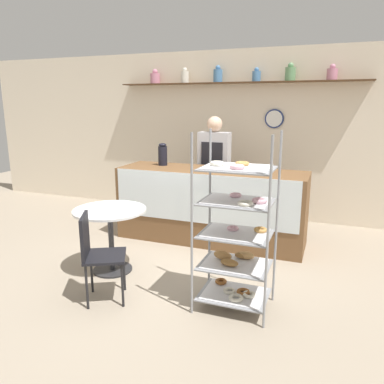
{
  "coord_description": "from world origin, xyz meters",
  "views": [
    {
      "loc": [
        1.52,
        -3.61,
        1.86
      ],
      "look_at": [
        0.0,
        0.39,
        0.85
      ],
      "focal_mm": 35.0,
      "sensor_mm": 36.0,
      "label": 1
    }
  ],
  "objects": [
    {
      "name": "cafe_chair",
      "position": [
        -0.51,
        -0.84,
        0.52
      ],
      "size": [
        0.51,
        0.51,
        0.86
      ],
      "rotation": [
        0.0,
        0.0,
        8.34
      ],
      "color": "black",
      "rests_on": "ground_plane"
    },
    {
      "name": "ground_plane",
      "position": [
        0.0,
        0.0,
        0.0
      ],
      "size": [
        14.0,
        14.0,
        0.0
      ],
      "primitive_type": "plane",
      "color": "gray"
    },
    {
      "name": "donut_tray_counter",
      "position": [
        0.08,
        1.17,
        1.02
      ],
      "size": [
        0.48,
        0.27,
        0.05
      ],
      "color": "silver",
      "rests_on": "display_counter"
    },
    {
      "name": "back_wall",
      "position": [
        0.0,
        2.48,
        1.37
      ],
      "size": [
        10.0,
        0.3,
        2.7
      ],
      "color": "beige",
      "rests_on": "ground_plane"
    },
    {
      "name": "pastry_rack",
      "position": [
        0.76,
        -0.49,
        0.71
      ],
      "size": [
        0.68,
        0.51,
        1.63
      ],
      "color": "gray",
      "rests_on": "ground_plane"
    },
    {
      "name": "coffee_carafe",
      "position": [
        -0.76,
        1.21,
        1.15
      ],
      "size": [
        0.13,
        0.13,
        0.32
      ],
      "color": "black",
      "rests_on": "display_counter"
    },
    {
      "name": "cafe_table",
      "position": [
        -0.74,
        -0.23,
        0.55
      ],
      "size": [
        0.8,
        0.8,
        0.73
      ],
      "color": "#262628",
      "rests_on": "ground_plane"
    },
    {
      "name": "display_counter",
      "position": [
        0.0,
        1.1,
        0.5
      ],
      "size": [
        2.54,
        0.74,
        1.0
      ],
      "color": "brown",
      "rests_on": "ground_plane"
    },
    {
      "name": "person_worker",
      "position": [
        -0.15,
        1.71,
        0.92
      ],
      "size": [
        0.46,
        0.23,
        1.68
      ],
      "color": "#282833",
      "rests_on": "ground_plane"
    }
  ]
}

